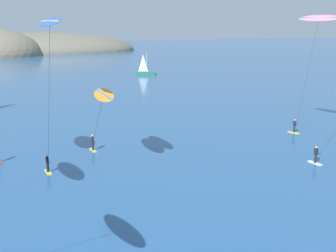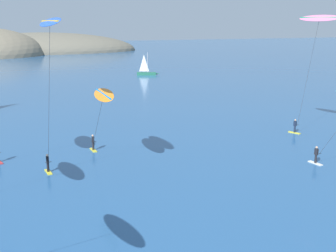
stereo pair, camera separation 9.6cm
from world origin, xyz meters
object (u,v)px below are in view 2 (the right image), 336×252
(kitesurfer_blue, at_px, (50,36))
(kitesurfer_orange, at_px, (103,99))
(kitesurfer_pink, at_px, (317,30))
(sailboat_far, at_px, (148,72))

(kitesurfer_blue, height_order, kitesurfer_orange, kitesurfer_blue)
(kitesurfer_orange, bearing_deg, kitesurfer_pink, 4.36)
(sailboat_far, xyz_separation_m, kitesurfer_orange, (-26.08, -64.93, 5.74))
(kitesurfer_orange, distance_m, kitesurfer_pink, 25.45)
(sailboat_far, relative_size, kitesurfer_orange, 0.61)
(sailboat_far, distance_m, kitesurfer_blue, 76.51)
(kitesurfer_orange, xyz_separation_m, kitesurfer_pink, (24.70, 1.88, 5.82))
(kitesurfer_pink, bearing_deg, kitesurfer_blue, -168.30)
(sailboat_far, xyz_separation_m, kitesurfer_blue, (-30.76, -69.12, 11.38))
(sailboat_far, relative_size, kitesurfer_pink, 0.42)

